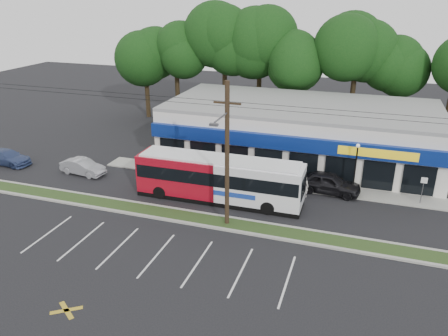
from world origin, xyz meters
The scene contains 16 objects.
ground centered at (0.00, 0.00, 0.00)m, with size 120.00×120.00×0.00m, color black.
grass_strip centered at (0.00, 1.00, 0.06)m, with size 40.00×1.60×0.12m, color #2D3E19.
curb_south centered at (0.00, 0.15, 0.07)m, with size 40.00×0.25×0.14m, color #9E9E93.
curb_north centered at (0.00, 1.85, 0.07)m, with size 40.00×0.25×0.14m, color #9E9E93.
sidewalk centered at (5.00, 9.00, 0.05)m, with size 32.00×2.20×0.10m, color #9E9E93.
strip_mall centered at (5.50, 15.91, 2.65)m, with size 25.00×12.55×5.30m.
utility_pole centered at (2.83, 0.93, 5.41)m, with size 50.00×2.77×10.00m.
lamp_post centered at (11.00, 8.80, 2.67)m, with size 0.30×0.30×4.25m.
sign_post centered at (16.00, 8.57, 1.56)m, with size 0.45×0.10×2.23m.
tree_line centered at (4.00, 26.00, 8.42)m, with size 46.76×6.76×11.83m.
metrobus centered at (1.23, 4.50, 1.83)m, with size 12.89×2.83×3.46m.
car_dark centered at (9.13, 8.50, 0.85)m, with size 2.01×4.99×1.70m, color black.
car_silver centered at (-11.87, 5.54, 0.69)m, with size 1.45×4.16×1.37m, color #9999A0.
car_blue centered at (-20.00, 5.38, 0.68)m, with size 1.91×4.70×1.36m, color navy.
pedestrian_a centered at (7.38, 7.10, 0.88)m, with size 0.65×0.42×1.77m, color silver.
pedestrian_b centered at (6.79, 7.18, 0.95)m, with size 0.92×0.72×1.90m, color beige.
Camera 1 is at (11.25, -24.37, 15.05)m, focal length 35.00 mm.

